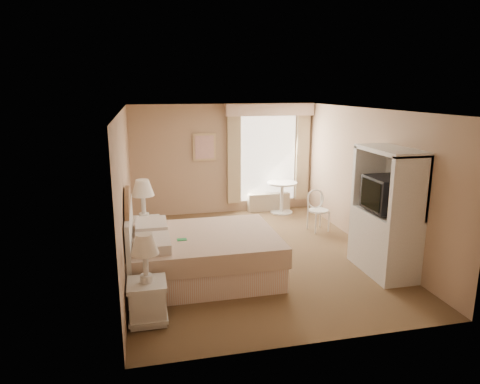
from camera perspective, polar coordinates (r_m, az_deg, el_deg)
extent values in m
cube|color=brown|center=(7.57, 1.85, -8.33)|extent=(4.20, 5.50, 0.01)
cube|color=silver|center=(7.03, 2.01, 10.94)|extent=(4.20, 5.50, 0.01)
cube|color=tan|center=(9.83, -2.17, 4.37)|extent=(4.20, 0.01, 2.50)
cube|color=tan|center=(4.69, 10.56, -6.27)|extent=(4.20, 0.01, 2.50)
cube|color=tan|center=(6.97, -15.00, 0.07)|extent=(0.01, 5.50, 2.50)
cube|color=tan|center=(7.98, 16.67, 1.64)|extent=(0.01, 5.50, 2.50)
cube|color=white|center=(10.05, 3.77, 4.56)|extent=(1.30, 0.02, 2.00)
cube|color=#C4B489|center=(9.80, -0.81, 4.35)|extent=(0.30, 0.08, 2.05)
cube|color=#C4B489|center=(10.27, 8.31, 4.64)|extent=(0.30, 0.08, 2.05)
cube|color=#D8A58C|center=(9.85, 4.03, 10.92)|extent=(2.05, 0.20, 0.28)
cube|color=beige|center=(10.18, 3.83, -1.31)|extent=(1.00, 0.22, 0.42)
cube|color=#D4B282|center=(9.69, -4.78, 5.99)|extent=(0.52, 0.03, 0.62)
cube|color=beige|center=(9.67, -4.76, 5.98)|extent=(0.42, 0.02, 0.52)
cube|color=#D8A58C|center=(6.70, -5.05, -9.62)|extent=(2.21, 1.69, 0.38)
cube|color=beige|center=(6.58, -5.12, -6.92)|extent=(2.28, 1.75, 0.30)
cube|color=beige|center=(6.08, -11.55, -6.78)|extent=(0.47, 0.65, 0.15)
cube|color=beige|center=(6.84, -11.74, -4.48)|extent=(0.47, 0.65, 0.15)
cube|color=green|center=(6.34, -7.76, -6.30)|extent=(0.14, 0.10, 0.01)
cube|color=silver|center=(6.51, -14.38, -7.02)|extent=(0.06, 1.79, 1.16)
cylinder|color=#987550|center=(6.48, -14.44, -6.14)|extent=(0.05, 1.58, 1.58)
cube|color=white|center=(5.55, -12.19, -14.34)|extent=(0.43, 0.43, 0.47)
cube|color=white|center=(5.43, -12.33, -11.89)|extent=(0.47, 0.47, 0.06)
cube|color=white|center=(5.63, -12.11, -15.78)|extent=(0.47, 0.47, 0.05)
cylinder|color=silver|center=(5.40, -12.37, -11.17)|extent=(0.15, 0.15, 0.09)
cylinder|color=silver|center=(5.33, -12.48, -9.34)|extent=(0.07, 0.07, 0.38)
cone|color=white|center=(5.24, -12.62, -6.79)|extent=(0.34, 0.34, 0.24)
cube|color=white|center=(7.71, -12.52, -5.93)|extent=(0.50, 0.50, 0.54)
cube|color=white|center=(7.61, -12.63, -3.79)|extent=(0.54, 0.54, 0.06)
cube|color=white|center=(7.77, -12.45, -7.21)|extent=(0.54, 0.54, 0.05)
cylinder|color=silver|center=(7.59, -12.67, -3.17)|extent=(0.17, 0.17, 0.11)
cylinder|color=silver|center=(7.53, -12.75, -1.59)|extent=(0.08, 0.08, 0.43)
cone|color=white|center=(7.46, -12.87, 0.57)|extent=(0.39, 0.39, 0.28)
cylinder|color=silver|center=(10.07, 5.54, -2.67)|extent=(0.51, 0.51, 0.03)
cylinder|color=silver|center=(9.98, 5.59, -0.74)|extent=(0.08, 0.08, 0.69)
cylinder|color=white|center=(9.90, 5.63, 1.20)|extent=(0.69, 0.69, 0.04)
cylinder|color=silver|center=(8.69, 10.06, -4.17)|extent=(0.03, 0.03, 0.41)
cylinder|color=silver|center=(8.85, 11.75, -3.91)|extent=(0.03, 0.03, 0.41)
cylinder|color=silver|center=(8.94, 9.00, -3.63)|extent=(0.03, 0.03, 0.41)
cylinder|color=silver|center=(9.10, 10.66, -3.39)|extent=(0.03, 0.03, 0.41)
cylinder|color=white|center=(8.83, 10.43, -2.45)|extent=(0.46, 0.46, 0.04)
torus|color=silver|center=(8.88, 10.05, -0.89)|extent=(0.40, 0.16, 0.39)
cylinder|color=silver|center=(8.83, 9.09, -1.24)|extent=(0.03, 0.03, 0.36)
cylinder|color=silver|center=(8.99, 10.77, -1.03)|extent=(0.03, 0.03, 0.36)
cube|color=white|center=(7.11, 18.58, -6.37)|extent=(0.59, 1.18, 0.97)
cube|color=white|center=(6.41, 21.75, 0.24)|extent=(0.59, 0.09, 0.97)
cube|color=white|center=(7.31, 16.94, 2.19)|extent=(0.59, 0.09, 0.97)
cube|color=white|center=(6.77, 19.51, 5.28)|extent=(0.59, 1.18, 0.06)
cube|color=white|center=(7.00, 21.10, 1.37)|extent=(0.04, 1.18, 0.97)
cube|color=black|center=(6.88, 18.92, -0.22)|extent=(0.52, 0.65, 0.52)
cube|color=black|center=(6.75, 17.05, -0.34)|extent=(0.02, 0.54, 0.43)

